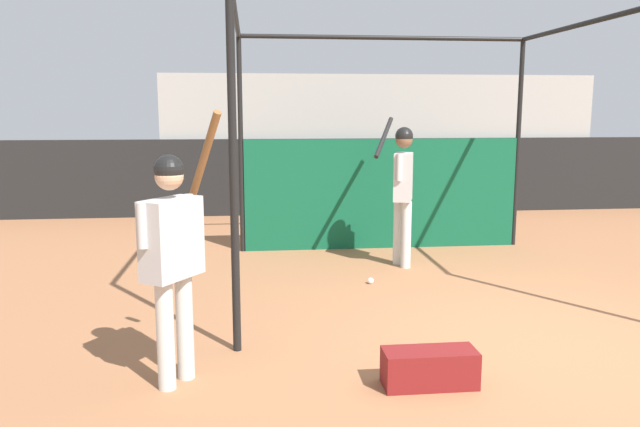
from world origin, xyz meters
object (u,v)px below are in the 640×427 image
player_batter (403,183)px  baseball (371,281)px  player_waiting (173,248)px  equipment_bag (430,368)px

player_batter → baseball: bearing=163.9°
player_waiting → equipment_bag: bearing=-63.7°
player_batter → baseball: (-0.57, -0.83, -1.07)m
player_waiting → baseball: 3.36m
player_waiting → baseball: (1.97, 2.52, -1.01)m
equipment_bag → player_waiting: bearing=172.1°
player_waiting → equipment_bag: 2.11m
player_waiting → equipment_bag: size_ratio=2.93×
player_batter → baseball: 1.47m
player_batter → player_waiting: 4.21m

